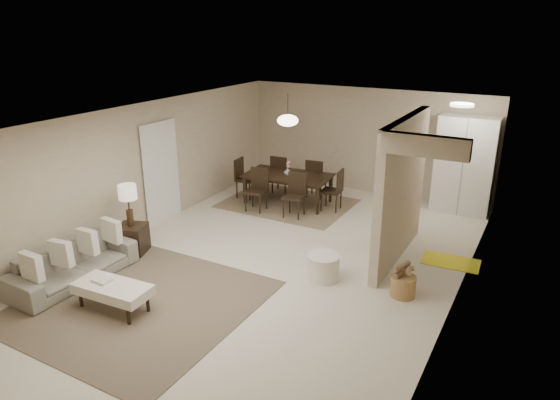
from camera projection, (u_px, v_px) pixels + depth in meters
The scene contains 22 objects.
floor at pixel (273, 262), 8.65m from camera, with size 9.00×9.00×0.00m, color beige.
ceiling at pixel (272, 119), 7.80m from camera, with size 9.00×9.00×0.00m, color white.
back_wall at pixel (366, 141), 11.93m from camera, with size 6.00×6.00×0.00m, color tan.
left_wall at pixel (137, 170), 9.60m from camera, with size 9.00×9.00×0.00m, color tan.
right_wall at pixel (461, 229), 6.85m from camera, with size 9.00×9.00×0.00m, color tan.
partition at pixel (401, 190), 8.43m from camera, with size 0.15×2.50×2.50m, color tan.
doorway at pixel (161, 174), 10.16m from camera, with size 0.04×0.90×2.04m, color black.
pantry_cabinet at pixel (465, 165), 10.63m from camera, with size 1.20×0.55×2.10m, color white.
flush_light at pixel (462, 105), 9.40m from camera, with size 0.44×0.44×0.05m, color white.
living_rug at pixel (140, 303), 7.39m from camera, with size 3.20×3.20×0.01m, color brown.
sofa at pixel (73, 264), 7.93m from camera, with size 0.79×2.03×0.59m, color gray.
ottoman_bench at pixel (113, 290), 7.13m from camera, with size 1.16×0.59×0.41m.
side_table at pixel (132, 239), 8.94m from camera, with size 0.48×0.48×0.52m, color black.
table_lamp at pixel (128, 196), 8.66m from camera, with size 0.32×0.32×0.76m.
round_pouf at pixel (323, 267), 8.03m from camera, with size 0.53×0.53×0.41m, color #EEE4D0.
wicker_basket at pixel (403, 286), 7.54m from camera, with size 0.38×0.38×0.32m, color olive.
dining_rug at pixel (287, 203), 11.45m from camera, with size 2.80×2.10×0.01m, color #7A654B.
dining_table at pixel (287, 189), 11.34m from camera, with size 1.94×1.08×0.68m, color black.
dining_chairs at pixel (287, 184), 11.29m from camera, with size 2.54×1.93×0.94m.
vase at pixel (287, 172), 11.19m from camera, with size 0.16×0.16×0.16m, color silver.
yellow_mat at pixel (451, 262), 8.66m from camera, with size 0.95×0.58×0.01m, color yellow.
pendant_light at pixel (288, 120), 10.81m from camera, with size 0.46×0.46×0.71m.
Camera 1 is at (3.90, -6.73, 3.93)m, focal length 32.00 mm.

